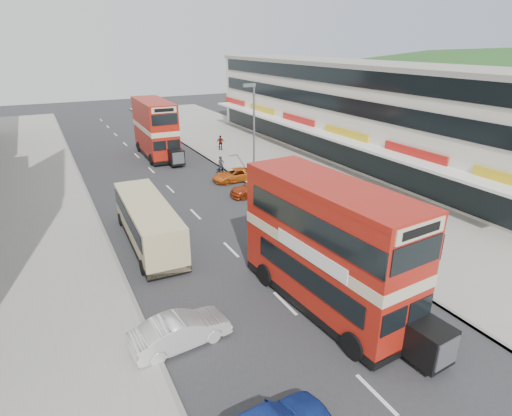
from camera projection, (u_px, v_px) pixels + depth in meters
ground at (310, 328)px, 17.60m from camera, size 160.00×160.00×0.00m
road_surface at (170, 189)px, 34.12m from camera, size 12.00×90.00×0.01m
pavement_right at (296, 169)px, 39.21m from camera, size 12.00×90.00×0.15m
pavement_left at (0, 214)px, 28.97m from camera, size 12.00×90.00×0.15m
kerb_left at (90, 200)px, 31.49m from camera, size 0.20×90.00×0.16m
kerb_right at (239, 178)px, 36.70m from camera, size 0.20×90.00×0.16m
commercial_row at (354, 110)px, 42.55m from camera, size 9.90×46.20×9.30m
street_lamp at (253, 127)px, 33.49m from camera, size 1.00×0.20×8.12m
bus_main at (328, 247)px, 18.09m from camera, size 3.50×10.21×5.59m
bus_second at (155, 128)px, 42.83m from camera, size 2.95×10.01×5.48m
coach at (148, 221)px, 24.45m from camera, size 2.58×9.10×2.39m
car_left_front at (181, 331)px, 16.42m from camera, size 4.05×1.77×1.29m
car_right_a at (257, 188)px, 32.54m from camera, size 4.39×2.13×1.23m
car_right_b at (235, 175)px, 35.88m from camera, size 3.87×1.80×1.07m
pedestrian_near at (308, 190)px, 30.84m from camera, size 0.73×0.72×1.66m
pedestrian_far at (220, 143)px, 45.52m from camera, size 0.95×0.45×1.58m
cyclist at (221, 171)px, 36.69m from camera, size 0.80×1.98×1.92m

